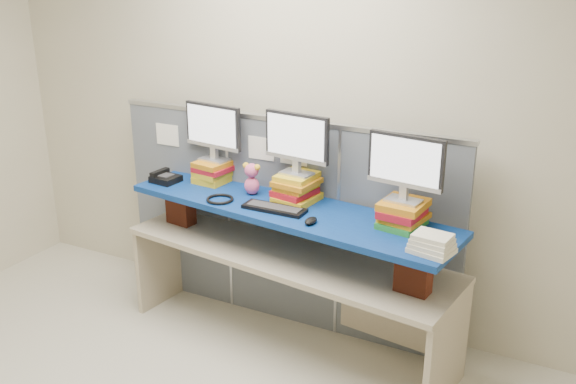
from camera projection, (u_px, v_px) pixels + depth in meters
The scene contains 18 objects.
room at pixel (98, 229), 2.86m from camera, with size 5.00×4.00×2.80m.
cubicle_partition at pixel (283, 222), 4.56m from camera, with size 2.60×0.06×1.53m.
desk at pixel (288, 270), 4.31m from camera, with size 2.39×0.97×0.71m.
brick_pier_left at pixel (181, 206), 4.66m from camera, with size 0.20×0.11×0.27m, color maroon.
brick_pier_right at pixel (414, 271), 3.69m from camera, with size 0.20×0.11×0.27m, color maroon.
blue_board at pixel (288, 209), 4.16m from camera, with size 2.27×0.57×0.04m, color navy.
book_stack_left at pixel (215, 171), 4.60m from camera, with size 0.27×0.33×0.16m.
book_stack_center at pixel (296, 188), 4.22m from camera, with size 0.29×0.31×0.18m.
book_stack_right at pixel (403, 214), 3.82m from camera, with size 0.28×0.33×0.16m.
monitor_left at pixel (213, 129), 4.49m from camera, with size 0.47×0.16×0.41m.
monitor_center at pixel (297, 140), 4.11m from camera, with size 0.47×0.16×0.41m.
monitor_right at pixel (406, 164), 3.72m from camera, with size 0.47×0.16×0.41m.
keyboard at pixel (274, 208), 4.09m from camera, with size 0.42×0.14×0.03m.
mouse at pixel (311, 221), 3.88m from camera, with size 0.06×0.11×0.04m, color black.
desk_phone at pixel (165, 178), 4.60m from camera, with size 0.20×0.18×0.08m.
headset at pixel (220, 199), 4.25m from camera, with size 0.18×0.18×0.02m, color black.
plush_toy at pixel (252, 178), 4.33m from camera, with size 0.13×0.10×0.22m.
binder_stack at pixel (432, 244), 3.49m from camera, with size 0.26×0.22×0.11m.
Camera 1 is at (1.95, -1.95, 2.53)m, focal length 40.00 mm.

